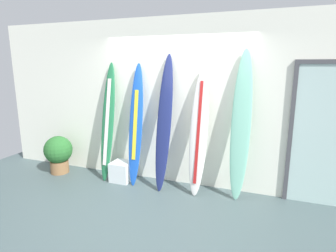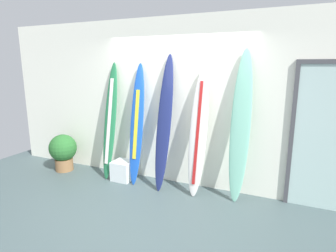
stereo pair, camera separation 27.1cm
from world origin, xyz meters
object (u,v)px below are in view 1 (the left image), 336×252
object	(u,v)px
surfboard_ivory	(199,133)
potted_plant	(58,152)
surfboard_navy	(164,124)
glass_door	(334,134)
surfboard_cobalt	(136,125)
surfboard_seafoam	(241,127)
display_block_left	(122,171)
surfboard_emerald	(108,123)

from	to	relation	value
surfboard_ivory	potted_plant	distance (m)	2.76
surfboard_navy	glass_door	xyz separation A→B (m)	(2.46, 0.25, -0.01)
surfboard_cobalt	glass_door	world-z (taller)	glass_door
surfboard_seafoam	glass_door	size ratio (longest dim) A/B	1.08
display_block_left	potted_plant	bearing A→B (deg)	-176.17
surfboard_ivory	display_block_left	world-z (taller)	surfboard_ivory
surfboard_navy	surfboard_ivory	distance (m)	0.59
surfboard_cobalt	glass_door	xyz separation A→B (m)	(2.98, 0.23, 0.05)
surfboard_seafoam	display_block_left	distance (m)	2.22
surfboard_emerald	glass_door	xyz separation A→B (m)	(3.54, 0.23, 0.06)
surfboard_seafoam	potted_plant	bearing A→B (deg)	-176.79
glass_door	surfboard_seafoam	bearing A→B (deg)	-171.88
glass_door	surfboard_navy	bearing A→B (deg)	-174.18
surfboard_emerald	surfboard_seafoam	bearing A→B (deg)	1.23
glass_door	potted_plant	xyz separation A→B (m)	(-4.58, -0.37, -0.68)
surfboard_ivory	surfboard_seafoam	bearing A→B (deg)	4.21
surfboard_navy	surfboard_cobalt	bearing A→B (deg)	178.09
surfboard_emerald	potted_plant	size ratio (longest dim) A/B	2.90
surfboard_emerald	surfboard_navy	distance (m)	1.08
display_block_left	surfboard_ivory	bearing A→B (deg)	2.16
glass_door	potted_plant	distance (m)	4.64
surfboard_navy	potted_plant	world-z (taller)	surfboard_navy
surfboard_ivory	surfboard_seafoam	world-z (taller)	surfboard_seafoam
surfboard_seafoam	glass_door	xyz separation A→B (m)	(1.25, 0.18, -0.04)
surfboard_cobalt	display_block_left	bearing A→B (deg)	-171.03
surfboard_seafoam	surfboard_cobalt	bearing A→B (deg)	-178.19
surfboard_emerald	display_block_left	world-z (taller)	surfboard_emerald
surfboard_cobalt	display_block_left	distance (m)	0.91
display_block_left	potted_plant	xyz separation A→B (m)	(-1.32, -0.09, 0.23)
surfboard_emerald	surfboard_navy	xyz separation A→B (m)	(1.08, -0.02, 0.07)
surfboard_cobalt	potted_plant	distance (m)	1.72
surfboard_cobalt	surfboard_emerald	bearing A→B (deg)	179.45
surfboard_navy	surfboard_ivory	size ratio (longest dim) A/B	1.11
surfboard_seafoam	potted_plant	size ratio (longest dim) A/B	3.16
surfboard_ivory	glass_door	world-z (taller)	glass_door
surfboard_navy	surfboard_seafoam	bearing A→B (deg)	3.41
surfboard_cobalt	surfboard_seafoam	world-z (taller)	surfboard_seafoam
display_block_left	glass_door	size ratio (longest dim) A/B	0.17
surfboard_ivory	surfboard_seafoam	xyz separation A→B (m)	(0.63, 0.05, 0.14)
surfboard_navy	surfboard_emerald	bearing A→B (deg)	178.79
surfboard_cobalt	potted_plant	xyz separation A→B (m)	(-1.59, -0.13, -0.63)
surfboard_cobalt	display_block_left	world-z (taller)	surfboard_cobalt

